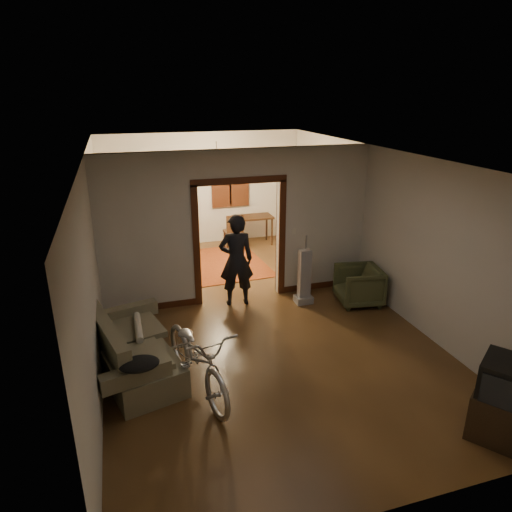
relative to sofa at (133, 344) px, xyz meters
name	(u,v)px	position (x,y,z in m)	size (l,w,h in m)	color
floor	(251,314)	(2.06, 1.20, -0.44)	(5.00, 8.50, 0.01)	#3F2814
ceiling	(250,154)	(2.06, 1.20, 2.36)	(5.00, 8.50, 0.01)	white
wall_back	(203,189)	(2.06, 5.45, 0.96)	(5.00, 0.02, 2.80)	beige
wall_left	(93,254)	(-0.44, 1.20, 0.96)	(0.02, 8.50, 2.80)	beige
wall_right	(382,227)	(4.56, 1.20, 0.96)	(0.02, 8.50, 2.80)	beige
partition_wall	(239,227)	(2.06, 1.95, 0.96)	(5.00, 0.14, 2.80)	beige
door_casing	(239,242)	(2.06, 1.95, 0.66)	(1.74, 0.20, 2.32)	#3F1D0E
far_window	(230,182)	(2.76, 5.41, 1.11)	(0.98, 0.06, 1.28)	black
chandelier	(217,161)	(2.06, 3.70, 1.91)	(0.24, 0.24, 0.24)	#FFE0A5
light_switch	(294,231)	(3.11, 1.88, 0.81)	(0.08, 0.01, 0.12)	silver
sofa	(133,344)	(0.00, 0.00, 0.00)	(0.86, 1.92, 0.88)	brown
rolled_paper	(138,327)	(0.10, 0.30, 0.09)	(0.10, 0.10, 0.80)	beige
jacket	(139,364)	(0.05, -0.91, 0.24)	(0.48, 0.36, 0.14)	black
bicycle	(197,357)	(0.78, -0.67, 0.06)	(0.66, 1.89, 1.00)	silver
armchair	(359,285)	(4.09, 1.05, -0.09)	(0.76, 0.78, 0.71)	#414727
tv_stand	(499,414)	(3.90, -2.51, -0.16)	(0.61, 0.55, 0.55)	black
crt_tv	(506,381)	(3.90, -2.51, 0.28)	(0.56, 0.50, 0.48)	black
vacuum	(304,277)	(3.14, 1.36, 0.08)	(0.32, 0.26, 1.04)	gray
person	(236,260)	(1.93, 1.70, 0.42)	(0.62, 0.41, 1.71)	black
oriental_rug	(224,263)	(2.18, 3.78, -0.43)	(1.76, 2.31, 0.02)	maroon
locker	(156,216)	(0.85, 5.21, 0.42)	(0.86, 0.48, 1.72)	#263721
globe	(153,172)	(0.85, 5.21, 1.50)	(0.30, 0.30, 0.30)	#1E5972
desk	(253,231)	(3.22, 4.94, -0.08)	(0.99, 0.55, 0.73)	#341F11
desk_chair	(233,232)	(2.62, 4.64, 0.03)	(0.42, 0.42, 0.94)	#341F11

